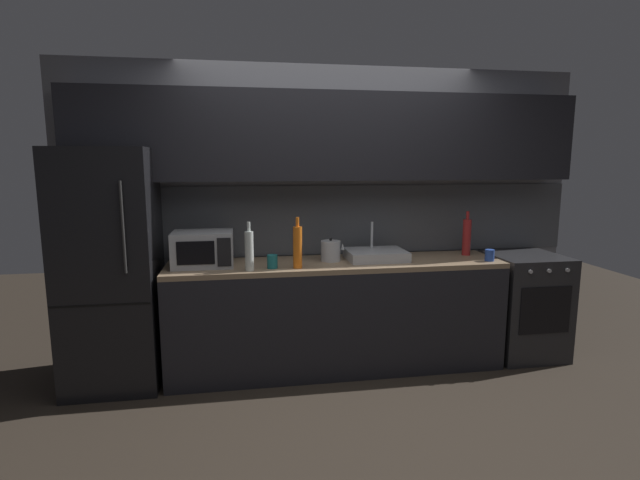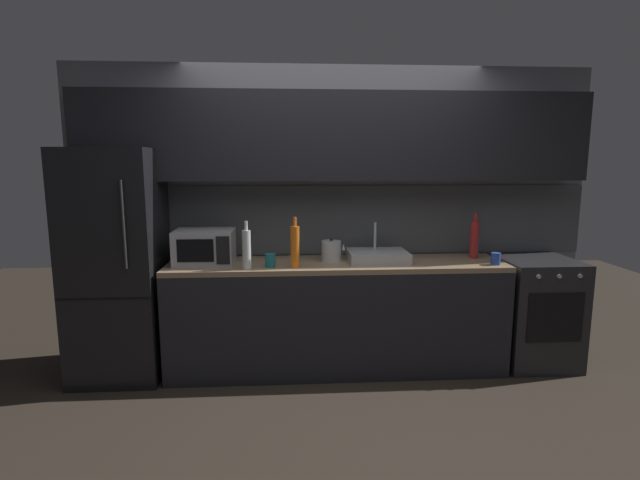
{
  "view_description": "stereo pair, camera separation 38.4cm",
  "coord_description": "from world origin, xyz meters",
  "px_view_note": "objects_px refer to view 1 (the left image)",
  "views": [
    {
      "loc": [
        -0.76,
        -2.84,
        1.7
      ],
      "look_at": [
        -0.14,
        0.9,
        1.08
      ],
      "focal_mm": 26.97,
      "sensor_mm": 36.0,
      "label": 1
    },
    {
      "loc": [
        -0.38,
        -2.88,
        1.7
      ],
      "look_at": [
        -0.14,
        0.9,
        1.08
      ],
      "focal_mm": 26.97,
      "sensor_mm": 36.0,
      "label": 2
    }
  ],
  "objects_px": {
    "kettle": "(331,251)",
    "wine_bottle_red": "(467,237)",
    "microwave": "(203,249)",
    "wine_bottle_clear": "(249,250)",
    "refrigerator": "(111,269)",
    "mug_blue": "(490,255)",
    "oven_range": "(524,305)",
    "mug_teal": "(272,262)",
    "wine_bottle_orange": "(298,247)"
  },
  "relations": [
    {
      "from": "kettle",
      "to": "wine_bottle_red",
      "type": "bearing_deg",
      "value": 2.47
    },
    {
      "from": "microwave",
      "to": "wine_bottle_clear",
      "type": "bearing_deg",
      "value": -33.08
    },
    {
      "from": "refrigerator",
      "to": "mug_blue",
      "type": "bearing_deg",
      "value": -3.39
    },
    {
      "from": "oven_range",
      "to": "wine_bottle_clear",
      "type": "bearing_deg",
      "value": -175.03
    },
    {
      "from": "microwave",
      "to": "mug_blue",
      "type": "distance_m",
      "value": 2.3
    },
    {
      "from": "refrigerator",
      "to": "wine_bottle_clear",
      "type": "height_order",
      "value": "refrigerator"
    },
    {
      "from": "oven_range",
      "to": "mug_teal",
      "type": "distance_m",
      "value": 2.28
    },
    {
      "from": "microwave",
      "to": "mug_blue",
      "type": "height_order",
      "value": "microwave"
    },
    {
      "from": "wine_bottle_orange",
      "to": "microwave",
      "type": "bearing_deg",
      "value": 164.44
    },
    {
      "from": "oven_range",
      "to": "mug_teal",
      "type": "relative_size",
      "value": 8.73
    },
    {
      "from": "oven_range",
      "to": "wine_bottle_orange",
      "type": "height_order",
      "value": "wine_bottle_orange"
    },
    {
      "from": "kettle",
      "to": "wine_bottle_orange",
      "type": "xyz_separation_m",
      "value": [
        -0.3,
        -0.22,
        0.08
      ]
    },
    {
      "from": "kettle",
      "to": "mug_teal",
      "type": "distance_m",
      "value": 0.53
    },
    {
      "from": "oven_range",
      "to": "wine_bottle_red",
      "type": "bearing_deg",
      "value": 169.93
    },
    {
      "from": "oven_range",
      "to": "mug_blue",
      "type": "relative_size",
      "value": 9.57
    },
    {
      "from": "microwave",
      "to": "kettle",
      "type": "bearing_deg",
      "value": 1.22
    },
    {
      "from": "wine_bottle_clear",
      "to": "refrigerator",
      "type": "bearing_deg",
      "value": 168.5
    },
    {
      "from": "wine_bottle_clear",
      "to": "kettle",
      "type": "bearing_deg",
      "value": 20.65
    },
    {
      "from": "refrigerator",
      "to": "wine_bottle_red",
      "type": "xyz_separation_m",
      "value": [
        2.9,
        0.09,
        0.16
      ]
    },
    {
      "from": "microwave",
      "to": "wine_bottle_orange",
      "type": "relative_size",
      "value": 1.18
    },
    {
      "from": "oven_range",
      "to": "microwave",
      "type": "bearing_deg",
      "value": 179.59
    },
    {
      "from": "wine_bottle_clear",
      "to": "oven_range",
      "type": "bearing_deg",
      "value": 4.97
    },
    {
      "from": "oven_range",
      "to": "mug_blue",
      "type": "bearing_deg",
      "value": -158.84
    },
    {
      "from": "microwave",
      "to": "wine_bottle_red",
      "type": "relative_size",
      "value": 1.2
    },
    {
      "from": "refrigerator",
      "to": "oven_range",
      "type": "relative_size",
      "value": 2.0
    },
    {
      "from": "wine_bottle_red",
      "to": "mug_blue",
      "type": "bearing_deg",
      "value": -74.7
    },
    {
      "from": "microwave",
      "to": "refrigerator",
      "type": "bearing_deg",
      "value": -178.45
    },
    {
      "from": "kettle",
      "to": "wine_bottle_clear",
      "type": "bearing_deg",
      "value": -159.35
    },
    {
      "from": "oven_range",
      "to": "wine_bottle_orange",
      "type": "xyz_separation_m",
      "value": [
        -2.03,
        -0.18,
        0.62
      ]
    },
    {
      "from": "microwave",
      "to": "wine_bottle_clear",
      "type": "height_order",
      "value": "wine_bottle_clear"
    },
    {
      "from": "wine_bottle_orange",
      "to": "kettle",
      "type": "bearing_deg",
      "value": 36.45
    },
    {
      "from": "refrigerator",
      "to": "kettle",
      "type": "relative_size",
      "value": 9.28
    },
    {
      "from": "kettle",
      "to": "wine_bottle_clear",
      "type": "relative_size",
      "value": 0.53
    },
    {
      "from": "microwave",
      "to": "wine_bottle_clear",
      "type": "xyz_separation_m",
      "value": [
        0.35,
        -0.23,
        0.02
      ]
    },
    {
      "from": "mug_blue",
      "to": "wine_bottle_orange",
      "type": "bearing_deg",
      "value": -179.85
    },
    {
      "from": "wine_bottle_red",
      "to": "wine_bottle_orange",
      "type": "bearing_deg",
      "value": -169.74
    },
    {
      "from": "wine_bottle_orange",
      "to": "mug_teal",
      "type": "distance_m",
      "value": 0.22
    },
    {
      "from": "mug_blue",
      "to": "mug_teal",
      "type": "distance_m",
      "value": 1.77
    },
    {
      "from": "mug_teal",
      "to": "wine_bottle_red",
      "type": "bearing_deg",
      "value": 8.29
    },
    {
      "from": "wine_bottle_orange",
      "to": "oven_range",
      "type": "bearing_deg",
      "value": 5.04
    },
    {
      "from": "refrigerator",
      "to": "wine_bottle_orange",
      "type": "xyz_separation_m",
      "value": [
        1.39,
        -0.18,
        0.16
      ]
    },
    {
      "from": "oven_range",
      "to": "wine_bottle_orange",
      "type": "bearing_deg",
      "value": -174.96
    },
    {
      "from": "wine_bottle_clear",
      "to": "wine_bottle_orange",
      "type": "distance_m",
      "value": 0.37
    },
    {
      "from": "refrigerator",
      "to": "oven_range",
      "type": "distance_m",
      "value": 3.45
    },
    {
      "from": "refrigerator",
      "to": "mug_blue",
      "type": "xyz_separation_m",
      "value": [
        2.97,
        -0.18,
        0.05
      ]
    },
    {
      "from": "oven_range",
      "to": "mug_teal",
      "type": "xyz_separation_m",
      "value": [
        -2.22,
        -0.15,
        0.5
      ]
    },
    {
      "from": "refrigerator",
      "to": "mug_teal",
      "type": "distance_m",
      "value": 1.21
    },
    {
      "from": "wine_bottle_orange",
      "to": "mug_teal",
      "type": "xyz_separation_m",
      "value": [
        -0.19,
        0.03,
        -0.11
      ]
    },
    {
      "from": "microwave",
      "to": "oven_range",
      "type": "bearing_deg",
      "value": -0.41
    },
    {
      "from": "wine_bottle_clear",
      "to": "wine_bottle_red",
      "type": "xyz_separation_m",
      "value": [
        1.87,
        0.3,
        0.01
      ]
    }
  ]
}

